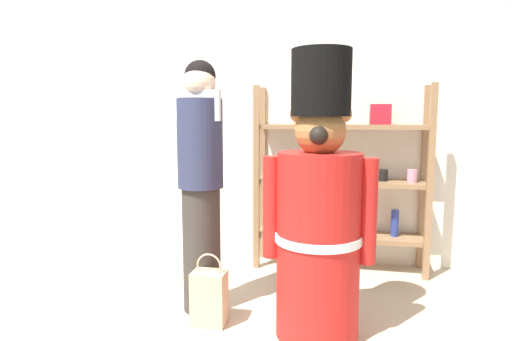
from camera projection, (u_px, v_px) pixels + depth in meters
name	position (u px, v px, depth m)	size (l,w,h in m)	color
back_wall	(257.00, 121.00, 4.02)	(6.40, 0.12, 2.60)	silver
merchandise_shelf	(341.00, 177.00, 3.70)	(1.48, 0.35, 1.61)	#93704C
teddy_bear_guard	(319.00, 217.00, 2.53)	(0.68, 0.52, 1.72)	red
person_shopper	(201.00, 180.00, 2.87)	(0.32, 0.31, 1.71)	#38332D
shopping_bag	(209.00, 297.00, 2.74)	(0.22, 0.15, 0.47)	#C1AD89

